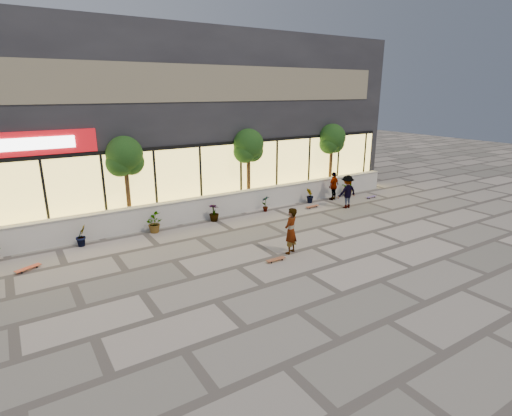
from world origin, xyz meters
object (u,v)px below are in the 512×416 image
skateboard_right_near (312,206)px  skateboard_right_far (371,197)px  tree_mideast (248,148)px  skater_center (291,231)px  skater_right_far (347,192)px  skater_right_near (334,186)px  tree_midwest (125,158)px  tree_east (332,140)px  skateboard_left (28,268)px  skateboard_center (276,259)px

skateboard_right_near → skateboard_right_far: 3.98m
tree_mideast → skater_center: bearing=-107.5°
tree_mideast → skateboard_right_far: tree_mideast is taller
skater_right_far → skater_right_near: bearing=-105.8°
skater_center → skateboard_right_far: (8.43, 3.79, -0.78)m
tree_midwest → skateboard_right_far: (12.52, -2.27, -2.91)m
tree_midwest → tree_east: same height
skateboard_left → skater_right_near: bearing=-20.4°
skater_right_near → skateboard_left: bearing=-12.9°
tree_east → skateboard_right_near: 4.60m
tree_east → skateboard_center: (-8.29, -6.39, -2.91)m
skater_right_near → skateboard_right_near: (-1.96, -0.60, -0.69)m
skateboard_left → skater_center: bearing=-47.9°
tree_midwest → tree_mideast: (6.00, 0.00, 0.00)m
skater_right_far → skateboard_center: skater_right_far is taller
skater_center → tree_mideast: bearing=-132.5°
tree_mideast → tree_east: same height
tree_mideast → skateboard_right_near: bearing=-38.2°
tree_midwest → tree_east: size_ratio=1.00×
skateboard_center → skateboard_right_far: size_ratio=0.97×
skateboard_right_near → skateboard_right_far: (3.97, -0.26, -0.00)m
tree_midwest → skater_center: size_ratio=2.29×
skateboard_left → skateboard_center: bearing=-52.4°
tree_mideast → tree_east: 5.50m
skater_right_near → tree_midwest: bearing=-25.2°
tree_mideast → skater_right_far: size_ratio=2.36×
tree_midwest → skater_right_far: size_ratio=2.36×
tree_mideast → skater_right_far: 5.39m
skateboard_right_far → tree_east: bearing=107.9°
tree_mideast → skateboard_left: bearing=-165.5°
skateboard_left → tree_mideast: bearing=-10.6°
skater_right_far → skateboard_left: size_ratio=2.00×
tree_east → skateboard_right_near: bearing=-145.9°
tree_midwest → tree_east: (11.50, 0.00, 0.00)m
skateboard_center → skateboard_left: 8.24m
skateboard_right_near → skateboard_right_far: skateboard_right_near is taller
tree_midwest → tree_mideast: bearing=0.0°
tree_midwest → skater_right_near: (10.50, -1.40, -2.22)m
tree_east → skateboard_right_far: (1.02, -2.27, -2.91)m
tree_east → skateboard_center: bearing=-142.4°
skater_right_far → skateboard_right_far: 2.70m
skater_center → skateboard_right_near: 6.08m
skater_right_near → skateboard_right_far: 2.30m
skateboard_right_near → tree_east: bearing=30.4°
tree_east → skateboard_center: size_ratio=5.30×
skater_right_near → skateboard_left: size_ratio=1.84×
skater_right_near → skateboard_center: size_ratio=2.07×
skater_center → skater_right_far: bearing=-176.9°
skater_center → skater_right_far: skater_center is taller
skateboard_right_near → skateboard_right_far: size_ratio=1.05×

